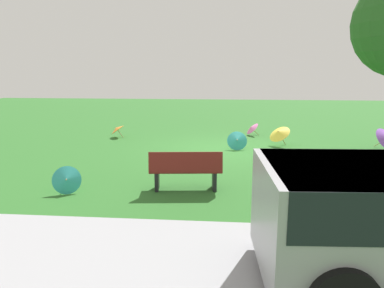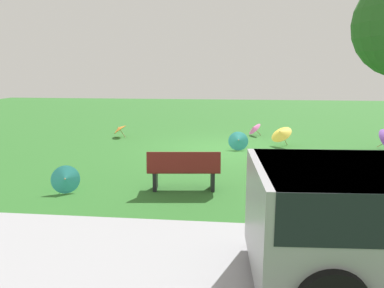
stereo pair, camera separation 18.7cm
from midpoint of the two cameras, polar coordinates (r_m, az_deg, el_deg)
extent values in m
plane|color=#2D6B28|center=(12.42, 4.48, -0.81)|extent=(40.00, 40.00, 0.00)
cube|color=#9E9EA3|center=(5.07, 3.36, -20.09)|extent=(40.00, 3.64, 0.01)
cube|color=black|center=(4.94, 25.84, -6.22)|extent=(2.68, 2.06, 0.55)
cylinder|color=black|center=(5.87, 14.97, -11.76)|extent=(0.77, 0.26, 0.76)
cube|color=maroon|center=(8.23, -1.64, -4.01)|extent=(1.64, 0.62, 0.05)
cube|color=maroon|center=(7.98, -1.66, -2.84)|extent=(1.60, 0.28, 0.45)
cube|color=black|center=(8.33, -6.05, -5.50)|extent=(0.12, 0.41, 0.45)
cube|color=black|center=(8.32, 2.81, -5.48)|extent=(0.12, 0.41, 0.45)
cylinder|color=tan|center=(13.36, 13.41, 0.70)|extent=(0.28, 0.24, 0.42)
cone|color=yellow|center=(13.16, 12.86, 1.71)|extent=(0.99, 1.00, 0.58)
sphere|color=tan|center=(13.11, 12.73, 1.94)|extent=(0.06, 0.06, 0.05)
cylinder|color=tan|center=(14.73, -11.33, 1.57)|extent=(0.22, 0.02, 0.30)
cone|color=orange|center=(14.74, -11.87, 2.31)|extent=(0.55, 0.59, 0.44)
sphere|color=tan|center=(14.74, -12.01, 2.49)|extent=(0.05, 0.04, 0.05)
cylinder|color=tan|center=(13.95, 26.65, 0.15)|extent=(0.26, 0.33, 0.31)
cylinder|color=tan|center=(8.52, 13.75, -5.85)|extent=(0.14, 0.30, 0.28)
cone|color=#D8383F|center=(8.65, 14.12, -4.39)|extent=(0.97, 0.88, 0.67)
sphere|color=tan|center=(8.69, 14.21, -4.05)|extent=(0.05, 0.06, 0.05)
cylinder|color=tan|center=(12.60, 6.48, 0.19)|extent=(0.03, 0.38, 0.23)
cone|color=teal|center=(12.35, 6.54, 0.57)|extent=(0.67, 0.44, 0.63)
sphere|color=tan|center=(12.30, 6.56, 0.65)|extent=(0.04, 0.05, 0.05)
cylinder|color=tan|center=(8.70, -19.25, -5.38)|extent=(0.13, 0.32, 0.15)
cone|color=teal|center=(8.47, -19.39, -5.23)|extent=(0.70, 0.53, 0.62)
sphere|color=tan|center=(8.41, -19.43, -5.20)|extent=(0.05, 0.06, 0.05)
cylinder|color=tan|center=(15.11, 9.42, 1.84)|extent=(0.28, 0.09, 0.28)
cone|color=pink|center=(15.03, 8.82, 2.46)|extent=(0.61, 0.68, 0.49)
sphere|color=tan|center=(15.02, 8.68, 2.61)|extent=(0.06, 0.05, 0.05)
camera|label=1|loc=(0.09, -90.52, -0.11)|focal=34.59mm
camera|label=2|loc=(0.09, 89.48, 0.11)|focal=34.59mm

